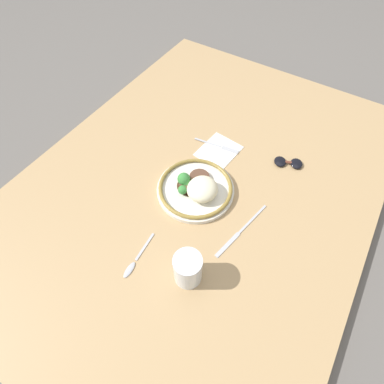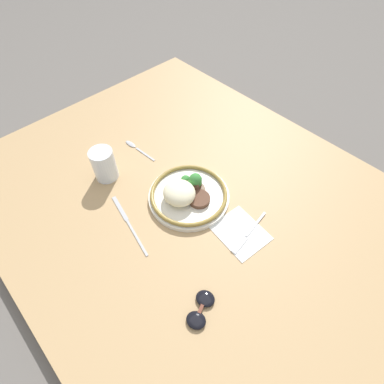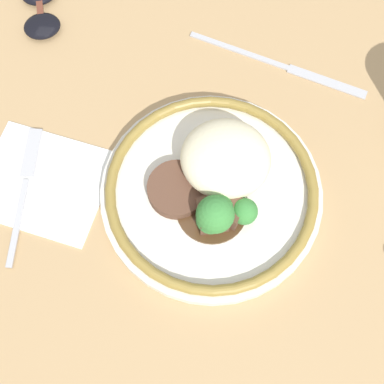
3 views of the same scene
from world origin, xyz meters
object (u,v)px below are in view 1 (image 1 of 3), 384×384
Objects in this scene: sunglasses at (288,163)px; spoon at (133,264)px; knife at (240,232)px; plate at (196,188)px; juice_glass at (188,270)px; fork at (220,147)px.

spoon is at bearing -43.66° from sunglasses.
spoon is 1.39× the size of sunglasses.
sunglasses is at bearing -171.89° from knife.
plate reaches higher than sunglasses.
spoon is at bearing -70.59° from juice_glass.
plate is 0.21m from fork.
fork is at bearing -161.32° from juice_glass.
fork is at bearing -129.54° from knife.
juice_glass reaches higher than sunglasses.
plate reaches higher than fork.
fork is 0.51m from spoon.
plate reaches higher than spoon.
juice_glass reaches higher than fork.
sunglasses is (-0.27, 0.21, -0.01)m from plate.
sunglasses is (-0.32, 0.02, 0.01)m from knife.
juice_glass is 0.49m from fork.
knife is at bearing 73.76° from plate.
spoon is at bearing -28.10° from knife.
spoon is (0.05, -0.15, -0.05)m from juice_glass.
fork is (-0.21, -0.03, -0.02)m from plate.
plate is at bearing -94.47° from knife.
juice_glass is (0.25, 0.13, 0.03)m from plate.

